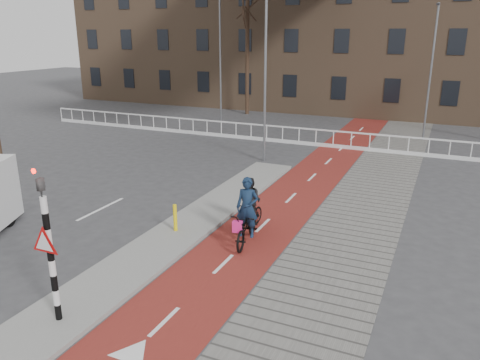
% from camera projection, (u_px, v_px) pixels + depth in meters
% --- Properties ---
extents(ground, '(120.00, 120.00, 0.00)m').
position_uv_depth(ground, '(136.00, 287.00, 11.92)').
color(ground, '#38383A').
rests_on(ground, ground).
extents(bike_lane, '(2.50, 60.00, 0.01)m').
position_uv_depth(bike_lane, '(306.00, 184.00, 20.03)').
color(bike_lane, maroon).
rests_on(bike_lane, ground).
extents(sidewalk, '(3.00, 60.00, 0.01)m').
position_uv_depth(sidewalk, '(372.00, 192.00, 18.94)').
color(sidewalk, slate).
rests_on(sidewalk, ground).
extents(curb_island, '(1.80, 16.00, 0.12)m').
position_uv_depth(curb_island, '(191.00, 224.00, 15.66)').
color(curb_island, gray).
rests_on(curb_island, ground).
extents(traffic_signal, '(0.80, 0.80, 3.68)m').
position_uv_depth(traffic_signal, '(48.00, 242.00, 9.80)').
color(traffic_signal, black).
rests_on(traffic_signal, curb_island).
extents(bollard, '(0.12, 0.12, 0.88)m').
position_uv_depth(bollard, '(175.00, 218.00, 14.88)').
color(bollard, yellow).
rests_on(bollard, curb_island).
extents(cyclist_near, '(0.99, 2.11, 2.10)m').
position_uv_depth(cyclist_near, '(247.00, 222.00, 14.16)').
color(cyclist_near, black).
rests_on(cyclist_near, bike_lane).
extents(cyclist_far, '(0.79, 1.64, 1.75)m').
position_uv_depth(cyclist_far, '(250.00, 208.00, 15.18)').
color(cyclist_far, black).
rests_on(cyclist_far, bike_lane).
extents(railing, '(28.00, 0.10, 0.99)m').
position_uv_depth(railing, '(236.00, 133.00, 28.57)').
color(railing, silver).
rests_on(railing, ground).
extents(townhouse_row, '(46.00, 10.00, 15.90)m').
position_uv_depth(townhouse_row, '(334.00, 12.00, 38.57)').
color(townhouse_row, '#7F6047').
rests_on(townhouse_row, ground).
extents(tree_mid, '(0.30, 0.30, 8.66)m').
position_uv_depth(tree_mid, '(247.00, 58.00, 35.96)').
color(tree_mid, black).
rests_on(tree_mid, ground).
extents(streetlight_near, '(0.12, 0.12, 8.20)m').
position_uv_depth(streetlight_near, '(265.00, 78.00, 22.36)').
color(streetlight_near, slate).
rests_on(streetlight_near, ground).
extents(streetlight_left, '(0.12, 0.12, 8.75)m').
position_uv_depth(streetlight_left, '(220.00, 60.00, 32.45)').
color(streetlight_left, slate).
rests_on(streetlight_left, ground).
extents(streetlight_right, '(0.12, 0.12, 7.79)m').
position_uv_depth(streetlight_right, '(430.00, 74.00, 26.99)').
color(streetlight_right, slate).
rests_on(streetlight_right, ground).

